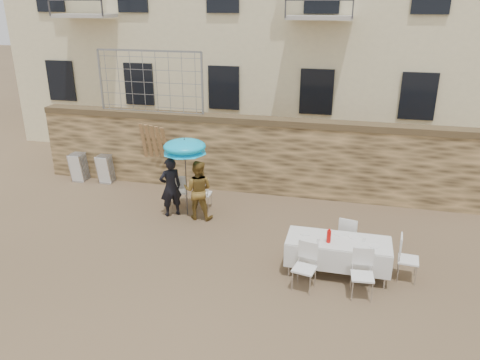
% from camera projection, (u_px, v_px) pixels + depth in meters
% --- Properties ---
extents(ground, '(80.00, 80.00, 0.00)m').
position_uv_depth(ground, '(195.00, 279.00, 9.58)').
color(ground, brown).
rests_on(ground, ground).
extents(stone_wall, '(13.00, 0.50, 2.20)m').
position_uv_depth(stone_wall, '(250.00, 155.00, 13.71)').
color(stone_wall, olive).
rests_on(stone_wall, ground).
extents(chain_link_fence, '(3.20, 0.06, 1.80)m').
position_uv_depth(chain_link_fence, '(150.00, 82.00, 13.66)').
color(chain_link_fence, gray).
rests_on(chain_link_fence, stone_wall).
extents(man_suit, '(0.69, 0.66, 1.59)m').
position_uv_depth(man_suit, '(171.00, 187.00, 12.18)').
color(man_suit, black).
rests_on(man_suit, ground).
extents(woman_dress, '(0.80, 0.64, 1.57)m').
position_uv_depth(woman_dress, '(198.00, 190.00, 12.02)').
color(woman_dress, '#AA7F34').
rests_on(woman_dress, ground).
extents(umbrella, '(1.13, 1.13, 1.95)m').
position_uv_depth(umbrella, '(185.00, 149.00, 11.81)').
color(umbrella, '#3F3F44').
rests_on(umbrella, ground).
extents(couple_chair_left, '(0.61, 0.61, 0.96)m').
position_uv_depth(couple_chair_left, '(179.00, 190.00, 12.79)').
color(couple_chair_left, white).
rests_on(couple_chair_left, ground).
extents(couple_chair_right, '(0.50, 0.50, 0.96)m').
position_uv_depth(couple_chair_right, '(203.00, 193.00, 12.64)').
color(couple_chair_right, white).
rests_on(couple_chair_right, ground).
extents(banquet_table, '(2.10, 0.85, 0.78)m').
position_uv_depth(banquet_table, '(339.00, 242.00, 9.56)').
color(banquet_table, silver).
rests_on(banquet_table, ground).
extents(soda_bottle, '(0.09, 0.09, 0.26)m').
position_uv_depth(soda_bottle, '(329.00, 236.00, 9.40)').
color(soda_bottle, red).
rests_on(soda_bottle, banquet_table).
extents(table_chair_front_left, '(0.57, 0.57, 0.96)m').
position_uv_depth(table_chair_front_left, '(304.00, 268.00, 9.10)').
color(table_chair_front_left, white).
rests_on(table_chair_front_left, ground).
extents(table_chair_front_right, '(0.52, 0.52, 0.96)m').
position_uv_depth(table_chair_front_right, '(362.00, 275.00, 8.86)').
color(table_chair_front_right, white).
rests_on(table_chair_front_right, ground).
extents(table_chair_back, '(0.57, 0.57, 0.96)m').
position_uv_depth(table_chair_back, '(349.00, 236.00, 10.33)').
color(table_chair_back, white).
rests_on(table_chair_back, ground).
extents(table_chair_side, '(0.52, 0.52, 0.96)m').
position_uv_depth(table_chair_side, '(408.00, 259.00, 9.42)').
color(table_chair_side, white).
rests_on(table_chair_side, ground).
extents(chair_stack_left, '(0.46, 0.55, 0.92)m').
position_uv_depth(chair_stack_left, '(82.00, 165.00, 14.84)').
color(chair_stack_left, white).
rests_on(chair_stack_left, ground).
extents(chair_stack_right, '(0.46, 0.47, 0.92)m').
position_uv_depth(chair_stack_right, '(108.00, 167.00, 14.64)').
color(chair_stack_right, white).
rests_on(chair_stack_right, ground).
extents(wood_planks, '(0.70, 0.20, 2.00)m').
position_uv_depth(wood_planks, '(155.00, 154.00, 14.15)').
color(wood_planks, '#A37749').
rests_on(wood_planks, ground).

